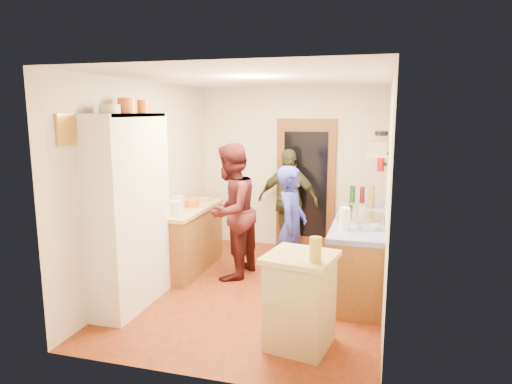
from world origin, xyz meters
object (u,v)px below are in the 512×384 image
at_px(island_base, 300,303).
at_px(hutch_body, 130,212).
at_px(person_left, 235,211).
at_px(person_back, 288,201).
at_px(right_counter_base, 359,254).
at_px(person_hob, 293,229).

bearing_deg(island_base, hutch_body, 167.91).
height_order(person_left, person_back, person_left).
height_order(hutch_body, right_counter_base, hutch_body).
relative_size(right_counter_base, person_left, 1.22).
bearing_deg(person_left, person_back, 167.39).
distance_m(island_base, person_left, 2.08).
xyz_separation_m(person_left, person_back, (0.48, 1.25, -0.08)).
bearing_deg(hutch_body, person_back, 61.50).
xyz_separation_m(hutch_body, island_base, (2.04, -0.44, -0.67)).
bearing_deg(right_counter_base, hutch_body, -152.53).
distance_m(right_counter_base, person_hob, 0.94).
height_order(person_hob, person_left, person_left).
bearing_deg(person_hob, island_base, -164.10).
relative_size(right_counter_base, island_base, 2.56).
bearing_deg(person_hob, person_back, 16.13).
bearing_deg(hutch_body, person_left, 54.61).
bearing_deg(right_counter_base, person_back, 135.39).
distance_m(person_hob, person_left, 0.90).
bearing_deg(person_left, person_hob, 81.67).
distance_m(hutch_body, right_counter_base, 2.90).
height_order(person_hob, person_back, person_back).
height_order(hutch_body, person_hob, hutch_body).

